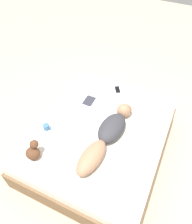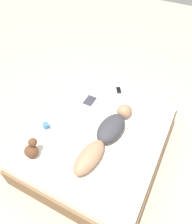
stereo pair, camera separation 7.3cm
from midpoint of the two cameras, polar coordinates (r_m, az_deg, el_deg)
The scene contains 7 objects.
ground_plane at distance 3.36m, azimuth 1.23°, elevation -10.22°, with size 12.00×12.00×0.00m, color #B7A88E.
bed at distance 3.14m, azimuth 1.30°, elevation -7.75°, with size 1.73×2.03×0.53m.
person at distance 2.78m, azimuth 3.54°, elevation -5.79°, with size 0.38×1.26×0.20m.
open_magazine at distance 3.32m, azimuth -2.66°, elevation 3.55°, with size 0.45×0.30×0.01m.
coffee_mug at distance 2.99m, azimuth -12.23°, elevation -3.49°, with size 0.12×0.08×0.08m.
cell_phone at distance 3.48m, azimuth 6.55°, elevation 5.69°, with size 0.14×0.17×0.01m.
plush_toy at distance 2.74m, azimuth -15.73°, elevation -9.37°, with size 0.18×0.20×0.24m.
Camera 2 is at (0.77, -1.58, 2.86)m, focal length 35.00 mm.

